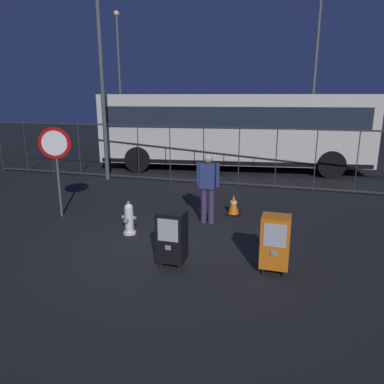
% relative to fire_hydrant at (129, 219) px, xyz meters
% --- Properties ---
extents(ground_plane, '(60.00, 60.00, 0.00)m').
position_rel_fire_hydrant_xyz_m(ground_plane, '(0.96, -0.61, -0.35)').
color(ground_plane, black).
extents(fire_hydrant, '(0.33, 0.31, 0.75)m').
position_rel_fire_hydrant_xyz_m(fire_hydrant, '(0.00, 0.00, 0.00)').
color(fire_hydrant, silver).
rests_on(fire_hydrant, ground_plane).
extents(newspaper_box_primary, '(0.48, 0.42, 1.02)m').
position_rel_fire_hydrant_xyz_m(newspaper_box_primary, '(1.43, -1.23, 0.22)').
color(newspaper_box_primary, black).
rests_on(newspaper_box_primary, ground_plane).
extents(newspaper_box_secondary, '(0.48, 0.42, 1.02)m').
position_rel_fire_hydrant_xyz_m(newspaper_box_secondary, '(3.19, -0.96, 0.22)').
color(newspaper_box_secondary, black).
rests_on(newspaper_box_secondary, ground_plane).
extents(stop_sign, '(0.71, 0.31, 2.23)m').
position_rel_fire_hydrant_xyz_m(stop_sign, '(-2.19, 0.63, 1.25)').
color(stop_sign, '#4C4F54').
rests_on(stop_sign, ground_plane).
extents(pedestrian, '(0.55, 0.22, 1.67)m').
position_rel_fire_hydrant_xyz_m(pedestrian, '(1.46, 1.21, 0.60)').
color(pedestrian, '#382D51').
rests_on(pedestrian, ground_plane).
extents(traffic_cone, '(0.36, 0.36, 0.53)m').
position_rel_fire_hydrant_xyz_m(traffic_cone, '(1.95, 2.00, -0.09)').
color(traffic_cone, black).
rests_on(traffic_cone, ground_plane).
extents(fence_barrier, '(18.03, 0.04, 2.00)m').
position_rel_fire_hydrant_xyz_m(fence_barrier, '(0.96, 5.03, 0.67)').
color(fence_barrier, '#2D2D33').
rests_on(fence_barrier, ground_plane).
extents(bus_near, '(10.74, 3.89, 3.00)m').
position_rel_fire_hydrant_xyz_m(bus_near, '(0.81, 8.03, 1.36)').
color(bus_near, beige).
rests_on(bus_near, ground_plane).
extents(bus_far, '(10.58, 3.07, 3.00)m').
position_rel_fire_hydrant_xyz_m(bus_far, '(-0.36, 11.57, 1.36)').
color(bus_far, '#4C5156').
rests_on(bus_far, ground_plane).
extents(street_light_near_left, '(0.32, 0.32, 7.59)m').
position_rel_fire_hydrant_xyz_m(street_light_near_left, '(-7.03, 13.64, 4.02)').
color(street_light_near_left, '#4C4F54').
rests_on(street_light_near_left, ground_plane).
extents(street_light_near_right, '(0.32, 0.32, 7.97)m').
position_rel_fire_hydrant_xyz_m(street_light_near_right, '(3.88, 11.48, 4.21)').
color(street_light_near_right, '#4C4F54').
rests_on(street_light_near_right, ground_plane).
extents(street_light_far_left, '(0.32, 0.32, 8.62)m').
position_rel_fire_hydrant_xyz_m(street_light_far_left, '(-3.17, 4.77, 4.54)').
color(street_light_far_left, '#4C4F54').
rests_on(street_light_far_left, ground_plane).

